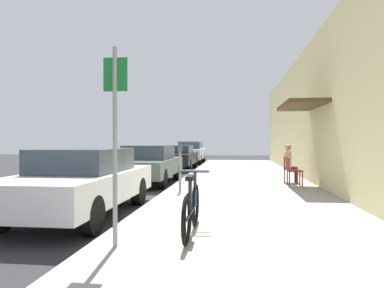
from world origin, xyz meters
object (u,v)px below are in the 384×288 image
at_px(parked_car_0, 82,181).
at_px(parked_car_1, 149,164).
at_px(parked_car_2, 177,157).
at_px(bicycle_1, 192,208).
at_px(cafe_chair_1, 288,168).
at_px(cafe_chair_0, 292,170).
at_px(parked_car_3, 190,152).
at_px(seated_patron_1, 290,162).
at_px(parking_meter, 180,163).
at_px(bicycle_0, 191,210).
at_px(street_sign, 115,130).

distance_m(parked_car_0, parked_car_1, 5.52).
bearing_deg(parked_car_2, bicycle_1, -79.70).
bearing_deg(cafe_chair_1, cafe_chair_0, -90.05).
bearing_deg(parked_car_0, cafe_chair_1, 47.53).
bearing_deg(parked_car_3, seated_patron_1, -68.16).
bearing_deg(parking_meter, bicycle_1, -78.67).
height_order(parked_car_3, bicycle_0, parked_car_3).
relative_size(parked_car_1, seated_patron_1, 3.41).
distance_m(bicycle_0, bicycle_1, 0.20).
relative_size(parked_car_3, street_sign, 1.69).
height_order(bicycle_1, cafe_chair_0, bicycle_1).
bearing_deg(bicycle_1, cafe_chair_1, 70.15).
distance_m(bicycle_0, cafe_chair_1, 7.29).
relative_size(parked_car_1, street_sign, 1.69).
distance_m(parked_car_1, seated_patron_1, 4.88).
bearing_deg(bicycle_1, street_sign, -135.40).
distance_m(parking_meter, seated_patron_1, 4.10).
height_order(parked_car_1, cafe_chair_1, parked_car_1).
relative_size(parked_car_0, parked_car_3, 1.00).
distance_m(parking_meter, cafe_chair_1, 4.07).
xyz_separation_m(parked_car_0, seated_patron_1, (4.88, 5.25, 0.11)).
xyz_separation_m(parked_car_3, seated_patron_1, (4.88, -12.17, 0.05)).
xyz_separation_m(bicycle_0, cafe_chair_1, (2.41, 6.88, 0.14)).
bearing_deg(bicycle_1, parking_meter, 101.33).
distance_m(parked_car_1, bicycle_0, 7.54).
bearing_deg(cafe_chair_1, parked_car_0, -132.47).
bearing_deg(parking_meter, bicycle_0, -79.11).
height_order(parking_meter, bicycle_1, parking_meter).
distance_m(parked_car_0, parking_meter, 3.25).
distance_m(street_sign, bicycle_1, 1.72).
bearing_deg(street_sign, parking_meter, 89.44).
height_order(parked_car_0, bicycle_1, parked_car_0).
xyz_separation_m(parked_car_0, bicycle_1, (2.40, -1.42, -0.22)).
bearing_deg(parking_meter, parked_car_0, -118.54).
bearing_deg(bicycle_0, cafe_chair_0, 68.29).
xyz_separation_m(parked_car_3, cafe_chair_1, (4.82, -12.16, -0.14)).
relative_size(bicycle_0, cafe_chair_1, 1.97).
height_order(parked_car_1, parked_car_2, parked_car_1).
bearing_deg(bicycle_1, bicycle_0, -88.58).
distance_m(parked_car_3, bicycle_1, 18.99).
bearing_deg(parked_car_1, cafe_chair_0, -12.85).
bearing_deg(bicycle_1, seated_patron_1, 69.67).
bearing_deg(parked_car_2, parked_car_1, -90.00).
bearing_deg(cafe_chair_0, parked_car_1, 167.15).
xyz_separation_m(parked_car_2, seated_patron_1, (4.88, -6.56, 0.13)).
bearing_deg(parking_meter, cafe_chair_0, 25.69).
bearing_deg(street_sign, cafe_chair_1, 66.35).
distance_m(parked_car_1, street_sign, 8.03).
height_order(bicycle_1, cafe_chair_1, bicycle_1).
relative_size(parked_car_2, parked_car_3, 1.00).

